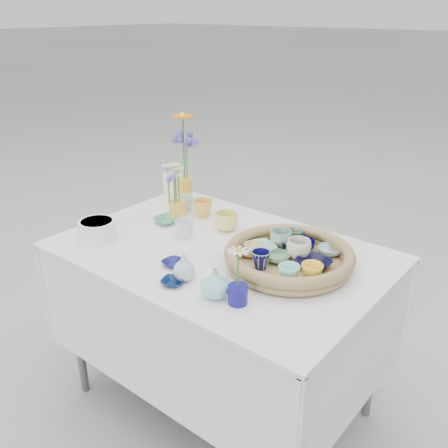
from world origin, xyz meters
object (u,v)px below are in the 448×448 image
Objects in this scene: wicker_tray at (289,258)px; tall_vase_yellow at (185,192)px; display_table at (221,401)px; bud_vase_seafoam at (215,283)px.

wicker_tray is 3.57× the size of tall_vase_yellow.
display_table is at bearing -169.88° from wicker_tray.
wicker_tray is at bearing 76.33° from bud_vase_seafoam.
display_table is 0.88m from bud_vase_seafoam.
bud_vase_seafoam is 0.84m from tall_vase_yellow.
wicker_tray is 0.75m from tall_vase_yellow.
bud_vase_seafoam is 0.77× the size of tall_vase_yellow.
bud_vase_seafoam reaches higher than display_table.
display_table is 2.66× the size of wicker_tray.
tall_vase_yellow is (-0.44, 0.27, 0.83)m from display_table.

